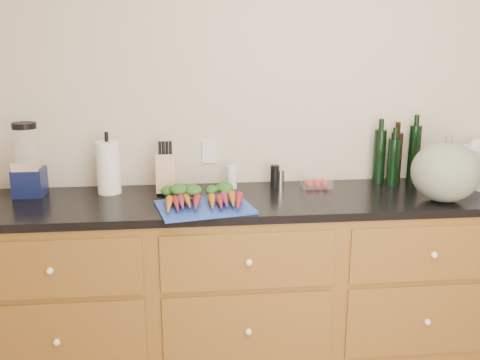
{
  "coord_description": "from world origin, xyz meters",
  "views": [
    {
      "loc": [
        -0.73,
        -1.31,
        1.73
      ],
      "look_at": [
        -0.47,
        1.2,
        1.06
      ],
      "focal_mm": 40.0,
      "sensor_mm": 36.0,
      "label": 1
    }
  ],
  "objects": [
    {
      "name": "blender_appliance",
      "position": [
        -1.54,
        1.46,
        1.11
      ],
      "size": [
        0.15,
        0.15,
        0.38
      ],
      "color": "#0E1541",
      "rests_on": "countertop"
    },
    {
      "name": "grinder_salt",
      "position": [
        -0.48,
        1.48,
        1.0
      ],
      "size": [
        0.05,
        0.05,
        0.13
      ],
      "primitive_type": "cylinder",
      "color": "white",
      "rests_on": "countertop"
    },
    {
      "name": "knife_block",
      "position": [
        -0.84,
        1.44,
        1.04
      ],
      "size": [
        0.1,
        0.1,
        0.2
      ],
      "primitive_type": "cube",
      "color": "tan",
      "rests_on": "countertop"
    },
    {
      "name": "cabinets",
      "position": [
        0.0,
        1.3,
        0.45
      ],
      "size": [
        3.6,
        0.64,
        0.9
      ],
      "color": "brown",
      "rests_on": "ground"
    },
    {
      "name": "paper_towel",
      "position": [
        -1.13,
        1.46,
        1.08
      ],
      "size": [
        0.12,
        0.12,
        0.27
      ],
      "primitive_type": "cylinder",
      "color": "white",
      "rests_on": "countertop"
    },
    {
      "name": "wall_back",
      "position": [
        0.0,
        1.62,
        1.3
      ],
      "size": [
        4.1,
        0.05,
        2.6
      ],
      "primitive_type": "cube",
      "color": "beige",
      "rests_on": "ground"
    },
    {
      "name": "cutting_board",
      "position": [
        -0.65,
        1.14,
        0.95
      ],
      "size": [
        0.49,
        0.41,
        0.01
      ],
      "primitive_type": "cube",
      "rotation": [
        0.0,
        0.0,
        0.2
      ],
      "color": "#1E3FAC",
      "rests_on": "countertop"
    },
    {
      "name": "tomato_box",
      "position": [
        -0.02,
        1.47,
        0.98
      ],
      "size": [
        0.16,
        0.13,
        0.07
      ],
      "primitive_type": "cube",
      "color": "white",
      "rests_on": "countertop"
    },
    {
      "name": "countertop",
      "position": [
        0.0,
        1.3,
        0.92
      ],
      "size": [
        3.64,
        0.62,
        0.04
      ],
      "primitive_type": "cube",
      "color": "black",
      "rests_on": "cabinets"
    },
    {
      "name": "carrots",
      "position": [
        -0.65,
        1.19,
        0.98
      ],
      "size": [
        0.4,
        0.3,
        0.06
      ],
      "color": "#C16016",
      "rests_on": "cutting_board"
    },
    {
      "name": "squash",
      "position": [
        0.55,
        1.14,
        1.09
      ],
      "size": [
        0.33,
        0.33,
        0.3
      ],
      "primitive_type": "ellipsoid",
      "color": "#5E6B5A",
      "rests_on": "countertop"
    },
    {
      "name": "bottles",
      "position": [
        0.44,
        1.51,
        1.09
      ],
      "size": [
        0.27,
        0.14,
        0.32
      ],
      "color": "black",
      "rests_on": "countertop"
    },
    {
      "name": "grinder_pepper",
      "position": [
        -0.25,
        1.48,
        1.0
      ],
      "size": [
        0.05,
        0.05,
        0.12
      ],
      "primitive_type": "cylinder",
      "color": "black",
      "rests_on": "countertop"
    },
    {
      "name": "canister_chrome",
      "position": [
        -0.22,
        1.48,
        0.99
      ],
      "size": [
        0.04,
        0.04,
        0.1
      ],
      "primitive_type": "cylinder",
      "color": "silver",
      "rests_on": "countertop"
    }
  ]
}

